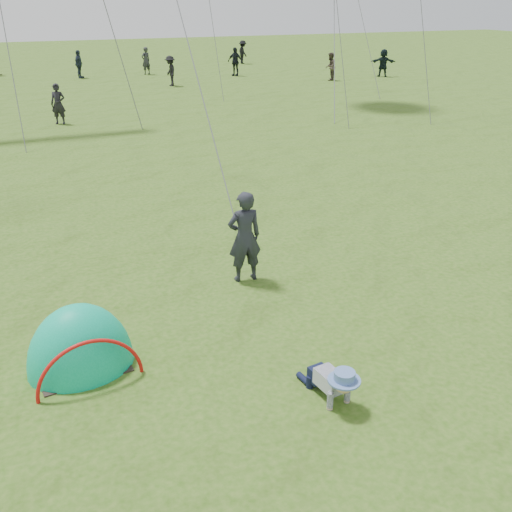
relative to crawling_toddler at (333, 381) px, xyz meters
name	(u,v)px	position (x,y,z in m)	size (l,w,h in m)	color
ground	(266,387)	(-0.68, 0.58, -0.29)	(140.00, 140.00, 0.00)	#2A5211
crawling_toddler	(333,381)	(0.00, 0.00, 0.00)	(0.53, 0.76, 0.58)	black
popup_tent	(82,366)	(-2.88, 2.04, -0.29)	(1.47, 1.21, 1.91)	#00A373
standing_adult	(245,237)	(0.27, 3.64, 0.56)	(0.62, 0.41, 1.70)	#22232C
crowd_person_2	(235,62)	(10.94, 31.55, 0.60)	(1.04, 0.43, 1.78)	black
crowd_person_3	(243,52)	(14.21, 38.31, 0.57)	(1.11, 0.64, 1.71)	black
crowd_person_5	(383,63)	(19.65, 27.39, 0.57)	(1.59, 0.51, 1.71)	black
crowd_person_6	(58,104)	(-1.36, 19.74, 0.52)	(0.59, 0.39, 1.61)	black
crowd_person_7	(330,67)	(15.52, 27.07, 0.54)	(0.80, 0.63, 1.65)	#41352F
crowd_person_8	(79,64)	(1.35, 34.36, 0.56)	(1.00, 0.42, 1.70)	#232E3D
crowd_person_9	(170,71)	(5.77, 28.63, 0.55)	(1.09, 0.62, 1.68)	black
crowd_person_12	(146,61)	(5.73, 34.59, 0.58)	(0.63, 0.42, 1.74)	#28282D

